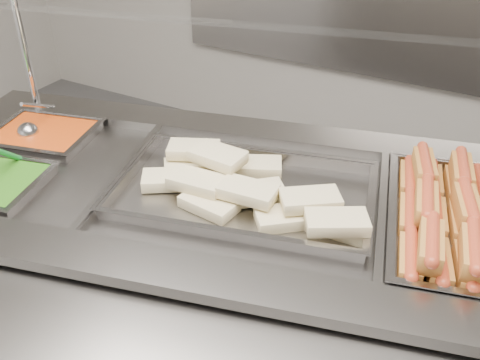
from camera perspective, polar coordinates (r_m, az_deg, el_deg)
The scene contains 9 objects.
steam_counter at distance 1.93m, azimuth -1.62°, elevation -12.79°, with size 2.22×1.39×0.99m.
tray_rail at distance 1.25m, azimuth -9.29°, elevation -16.40°, with size 1.98×0.86×0.06m.
sneeze_guard at distance 1.65m, azimuth 0.26°, elevation 15.77°, with size 1.83×0.76×0.48m.
pan_hotdogs at distance 1.62m, azimuth 22.25°, elevation -5.15°, with size 0.51×0.68×0.11m.
pan_wraps at distance 1.61m, azimuth 0.38°, elevation -1.65°, with size 0.83×0.61×0.08m.
pan_beans at distance 2.04m, azimuth -20.04°, elevation 3.69°, with size 0.38×0.34×0.11m.
hotdogs_in_buns at distance 1.58m, azimuth 22.02°, elevation -3.42°, with size 0.43×0.62×0.13m.
tortilla_wraps at distance 1.58m, azimuth 0.70°, elevation -0.71°, with size 0.73×0.37×0.11m.
ladle at distance 2.03m, azimuth -21.58°, elevation 4.88°, with size 0.09×0.21×0.15m.
Camera 1 is at (0.62, -0.71, 1.87)m, focal length 40.00 mm.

